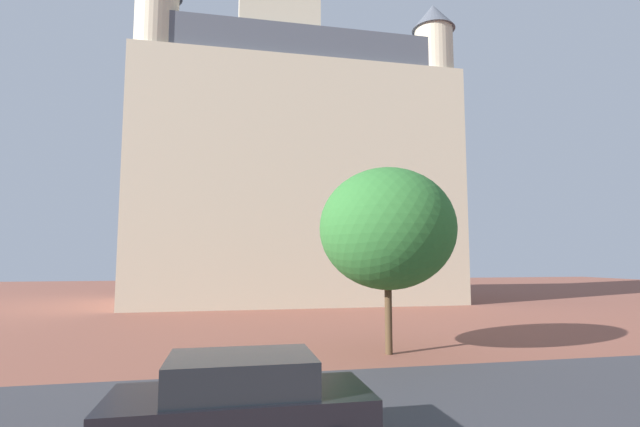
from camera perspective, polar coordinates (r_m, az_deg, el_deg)
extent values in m
plane|color=brown|center=(12.01, 1.60, -20.84)|extent=(120.00, 120.00, 0.00)
cube|color=#38383D|center=(10.09, 4.49, -23.77)|extent=(120.00, 7.12, 0.00)
cube|color=beige|center=(35.18, -3.25, 2.83)|extent=(22.79, 11.51, 16.77)
cube|color=#4C515B|center=(37.82, -3.16, 17.34)|extent=(20.96, 10.58, 2.40)
cube|color=beige|center=(36.94, -5.56, 14.71)|extent=(5.99, 5.99, 32.08)
cylinder|color=beige|center=(31.43, -20.39, 7.82)|extent=(2.80, 2.80, 20.63)
cylinder|color=beige|center=(34.34, 14.50, 6.21)|extent=(2.80, 2.80, 20.29)
cone|color=#4C515B|center=(38.21, 14.04, 22.79)|extent=(3.20, 3.20, 2.00)
cube|color=black|center=(8.08, -9.97, -23.98)|extent=(4.18, 1.79, 0.82)
cube|color=black|center=(7.89, -9.88, -19.18)|extent=(2.34, 1.58, 0.57)
cylinder|color=black|center=(9.16, -0.70, -23.59)|extent=(0.64, 0.22, 0.64)
cylinder|color=black|center=(9.08, -19.68, -23.41)|extent=(0.64, 0.22, 0.64)
cylinder|color=#4C3823|center=(15.61, 8.62, -12.92)|extent=(0.24, 0.24, 2.33)
ellipsoid|color=#2D6B2D|center=(15.52, 8.45, -1.87)|extent=(4.59, 4.59, 4.13)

